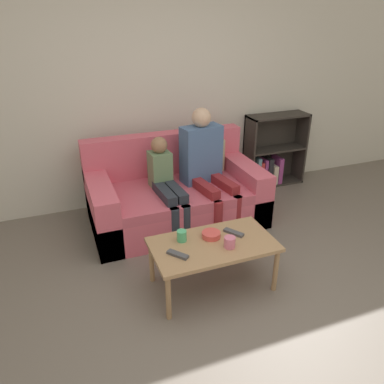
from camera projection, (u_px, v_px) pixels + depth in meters
The scene contains 12 objects.
ground_plane at pixel (261, 335), 2.59m from camera, with size 22.00×22.00×0.00m, color #70665B.
wall_back at pixel (158, 86), 4.05m from camera, with size 12.00×0.06×2.60m.
couch at pixel (175, 196), 3.94m from camera, with size 1.75×0.98×0.86m.
bookshelf at pixel (270, 157), 4.77m from camera, with size 0.77×0.28×0.91m.
coffee_table at pixel (213, 248), 2.91m from camera, with size 0.96×0.54×0.41m.
person_adult at pixel (205, 160), 3.79m from camera, with size 0.46×0.71×1.19m.
person_child at pixel (166, 182), 3.65m from camera, with size 0.25×0.67×0.94m.
cup_near at pixel (230, 242), 2.83m from camera, with size 0.09×0.09×0.09m.
cup_far at pixel (182, 236), 2.91m from camera, with size 0.08×0.08×0.09m.
tv_remote_0 at pixel (178, 254), 2.74m from camera, with size 0.14×0.16×0.02m.
tv_remote_1 at pixel (234, 233), 3.01m from camera, with size 0.13×0.17×0.02m.
snack_bowl at pixel (211, 235), 2.96m from camera, with size 0.15×0.15×0.05m.
Camera 1 is at (-1.13, -1.61, 2.01)m, focal length 35.00 mm.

